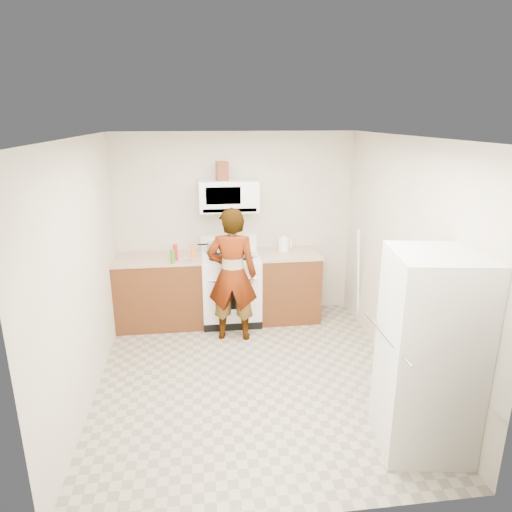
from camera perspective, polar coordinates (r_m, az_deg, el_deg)
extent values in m
plane|color=gray|center=(5.05, -0.58, -14.99)|extent=(3.60, 3.60, 0.00)
cube|color=beige|center=(6.23, -2.56, 3.77)|extent=(3.20, 0.02, 2.50)
cube|color=beige|center=(4.95, 17.98, -0.60)|extent=(0.02, 3.60, 2.50)
cube|color=#5E2D16|center=(6.19, -11.90, -4.47)|extent=(1.12, 0.62, 0.90)
cube|color=tan|center=(6.03, -12.16, -0.33)|extent=(1.14, 0.64, 0.03)
cube|color=#5E2D16|center=(6.27, 3.98, -3.81)|extent=(0.80, 0.62, 0.90)
cube|color=tan|center=(6.12, 4.07, 0.28)|extent=(0.82, 0.64, 0.03)
cube|color=white|center=(6.16, -3.14, -4.19)|extent=(0.76, 0.65, 0.90)
cube|color=white|center=(6.01, -3.21, -0.06)|extent=(0.76, 0.62, 0.03)
cube|color=white|center=(6.25, -3.43, 1.71)|extent=(0.76, 0.08, 0.20)
cube|color=white|center=(5.96, -3.44, 7.56)|extent=(0.76, 0.38, 0.40)
imported|color=tan|center=(5.56, -3.00, -2.37)|extent=(0.66, 0.49, 1.67)
cube|color=silver|center=(4.01, 20.79, -11.35)|extent=(0.80, 0.80, 1.70)
cylinder|color=white|center=(6.17, 3.50, 1.45)|extent=(0.18, 0.18, 0.18)
cube|color=#612C17|center=(5.88, -4.26, 10.56)|extent=(0.16, 0.16, 0.24)
cylinder|color=#B2B1B6|center=(6.11, -5.13, 1.16)|extent=(0.25, 0.25, 0.12)
cube|color=silver|center=(5.89, -1.30, 0.03)|extent=(0.28, 0.21, 0.05)
cylinder|color=red|center=(5.85, -10.05, 0.47)|extent=(0.07, 0.07, 0.20)
cylinder|color=orange|center=(5.92, -7.87, 0.63)|extent=(0.08, 0.08, 0.18)
cylinder|color=#248518|center=(5.72, -10.39, -0.07)|extent=(0.06, 0.06, 0.18)
cylinder|color=white|center=(5.80, -8.33, -0.57)|extent=(0.30, 0.30, 0.01)
cylinder|color=white|center=(6.10, 12.68, -2.55)|extent=(0.19, 0.25, 1.33)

